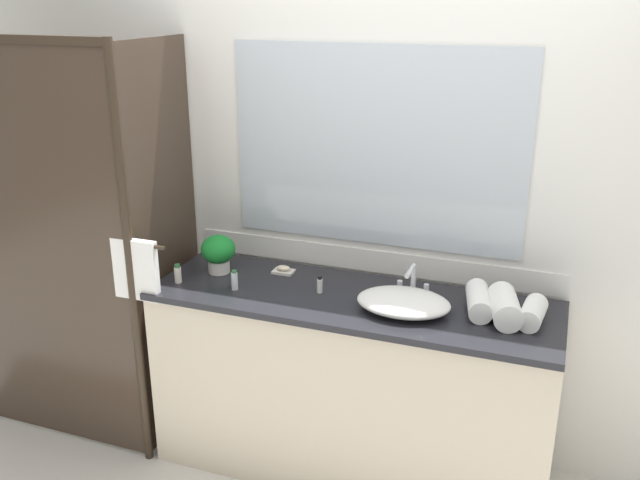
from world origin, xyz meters
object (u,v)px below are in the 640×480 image
amenity_bottle_body_wash (320,285)px  rolled_towel_near_edge (533,313)px  amenity_bottle_shampoo (178,274)px  sink_basin (403,302)px  amenity_bottle_lotion (235,280)px  potted_plant (218,252)px  rolled_towel_far_edge (479,301)px  faucet (412,285)px  rolled_towel_middle (505,307)px  soap_dish (284,270)px

amenity_bottle_body_wash → rolled_towel_near_edge: bearing=0.6°
amenity_bottle_shampoo → amenity_bottle_body_wash: bearing=10.7°
rolled_towel_near_edge → amenity_bottle_body_wash: bearing=-179.4°
sink_basin → amenity_bottle_lotion: (-0.77, -0.05, 0.01)m
potted_plant → rolled_towel_far_edge: size_ratio=0.72×
faucet → potted_plant: size_ratio=0.92×
potted_plant → rolled_towel_near_edge: 1.45m
rolled_towel_middle → faucet: bearing=165.8°
amenity_bottle_body_wash → rolled_towel_middle: size_ratio=0.32×
rolled_towel_middle → rolled_towel_near_edge: bearing=1.9°
rolled_towel_near_edge → rolled_towel_middle: rolled_towel_middle is taller
potted_plant → soap_dish: bearing=18.5°
potted_plant → faucet: bearing=3.2°
potted_plant → amenity_bottle_shampoo: size_ratio=2.04×
sink_basin → faucet: bearing=90.0°
rolled_towel_far_edge → amenity_bottle_body_wash: bearing=-176.2°
potted_plant → amenity_bottle_lotion: (0.16, -0.16, -0.06)m
amenity_bottle_body_wash → rolled_towel_far_edge: size_ratio=0.31×
rolled_towel_near_edge → soap_dish: bearing=172.8°
amenity_bottle_body_wash → sink_basin: bearing=-7.9°
rolled_towel_near_edge → rolled_towel_far_edge: rolled_towel_far_edge is taller
faucet → potted_plant: (-0.93, -0.05, 0.05)m
faucet → rolled_towel_middle: 0.42m
amenity_bottle_body_wash → amenity_bottle_shampoo: size_ratio=0.89×
amenity_bottle_lotion → rolled_towel_near_edge: bearing=4.9°
soap_dish → amenity_bottle_body_wash: (0.24, -0.15, 0.02)m
amenity_bottle_lotion → rolled_towel_far_edge: (1.06, 0.15, 0.00)m
amenity_bottle_shampoo → rolled_towel_middle: rolled_towel_middle is taller
faucet → rolled_towel_middle: size_ratio=0.67×
potted_plant → amenity_bottle_body_wash: (0.54, -0.06, -0.07)m
amenity_bottle_lotion → rolled_towel_far_edge: rolled_towel_far_edge is taller
amenity_bottle_lotion → rolled_towel_middle: bearing=5.2°
amenity_bottle_shampoo → rolled_towel_near_edge: rolled_towel_near_edge is taller
faucet → potted_plant: potted_plant is taller
faucet → rolled_towel_middle: (0.41, -0.10, 0.01)m
sink_basin → rolled_towel_near_edge: rolled_towel_near_edge is taller
amenity_bottle_body_wash → rolled_towel_far_edge: bearing=3.8°
faucet → rolled_towel_near_edge: bearing=-10.8°
faucet → rolled_towel_near_edge: faucet is taller
sink_basin → rolled_towel_near_edge: size_ratio=1.98×
amenity_bottle_lotion → amenity_bottle_body_wash: bearing=15.3°
rolled_towel_middle → potted_plant: bearing=177.9°
rolled_towel_middle → rolled_towel_far_edge: (-0.11, 0.04, -0.01)m
soap_dish → amenity_bottle_shampoo: bearing=-146.0°
rolled_towel_middle → rolled_towel_far_edge: bearing=159.6°
faucet → amenity_bottle_lotion: faucet is taller
faucet → amenity_bottle_body_wash: bearing=-164.7°
potted_plant → amenity_bottle_shampoo: 0.22m
soap_dish → rolled_towel_far_edge: rolled_towel_far_edge is taller
faucet → sink_basin: bearing=-90.0°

